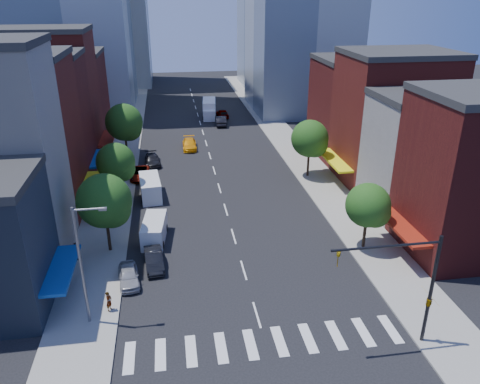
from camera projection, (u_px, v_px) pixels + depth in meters
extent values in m
plane|color=black|center=(257.00, 315.00, 34.31)|extent=(220.00, 220.00, 0.00)
cube|color=gray|center=(123.00, 151.00, 68.73)|extent=(5.00, 120.00, 0.15)
cube|color=gray|center=(288.00, 143.00, 72.27)|extent=(5.00, 120.00, 0.15)
cube|color=silver|center=(265.00, 343.00, 31.59)|extent=(19.00, 3.00, 0.01)
cube|color=maroon|center=(13.00, 141.00, 46.70)|extent=(12.00, 9.00, 16.00)
cube|color=#511414|center=(35.00, 124.00, 54.60)|extent=(12.00, 8.00, 15.00)
cube|color=maroon|center=(49.00, 99.00, 61.89)|extent=(12.00, 9.00, 17.00)
cube|color=#511414|center=(65.00, 99.00, 71.29)|extent=(12.00, 10.00, 13.00)
cube|color=beige|center=(429.00, 156.00, 48.47)|extent=(12.00, 8.00, 12.00)
cube|color=maroon|center=(392.00, 120.00, 56.02)|extent=(12.00, 10.00, 15.00)
cube|color=#511414|center=(359.00, 109.00, 65.47)|extent=(12.00, 10.00, 13.00)
cylinder|color=black|center=(431.00, 291.00, 30.06)|extent=(0.24, 0.24, 8.00)
cylinder|color=black|center=(387.00, 246.00, 28.13)|extent=(7.00, 0.16, 0.16)
imported|color=gold|center=(338.00, 259.00, 27.94)|extent=(0.22, 0.18, 1.10)
imported|color=gold|center=(429.00, 301.00, 30.38)|extent=(0.48, 2.24, 0.90)
cylinder|color=slate|center=(81.00, 267.00, 31.66)|extent=(0.20, 0.20, 9.00)
cylinder|color=slate|center=(88.00, 209.00, 30.08)|extent=(2.00, 0.14, 0.14)
cube|color=slate|center=(103.00, 209.00, 30.23)|extent=(0.50, 0.25, 0.18)
cylinder|color=black|center=(108.00, 231.00, 41.80)|extent=(0.28, 0.28, 3.92)
sphere|color=#124113|center=(104.00, 201.00, 40.62)|extent=(4.80, 4.80, 4.80)
sphere|color=#124113|center=(112.00, 209.00, 40.72)|extent=(3.36, 3.36, 3.36)
cylinder|color=black|center=(118.00, 185.00, 51.82)|extent=(0.28, 0.28, 3.64)
sphere|color=#124113|center=(116.00, 162.00, 50.72)|extent=(4.20, 4.20, 4.20)
sphere|color=#124113|center=(122.00, 168.00, 50.80)|extent=(2.94, 2.94, 2.94)
cylinder|color=black|center=(126.00, 144.00, 64.38)|extent=(0.28, 0.28, 4.20)
sphere|color=#124113|center=(124.00, 122.00, 63.12)|extent=(5.00, 5.00, 5.00)
sphere|color=#124113|center=(129.00, 128.00, 63.23)|extent=(3.50, 3.50, 3.50)
cylinder|color=black|center=(365.00, 230.00, 42.45)|extent=(0.28, 0.28, 3.36)
sphere|color=#124113|center=(368.00, 205.00, 41.44)|extent=(4.00, 4.00, 4.00)
sphere|color=#124113|center=(375.00, 212.00, 41.50)|extent=(2.80, 2.80, 2.80)
cylinder|color=black|center=(308.00, 161.00, 58.64)|extent=(0.28, 0.28, 3.92)
sphere|color=#124113|center=(310.00, 138.00, 57.46)|extent=(4.60, 4.60, 4.60)
sphere|color=#124113|center=(315.00, 144.00, 57.56)|extent=(3.22, 3.22, 3.22)
imported|color=#9F9EA3|center=(129.00, 276.00, 37.80)|extent=(2.07, 4.12, 1.35)
imported|color=black|center=(154.00, 260.00, 40.00)|extent=(1.88, 4.33, 1.39)
imported|color=#999999|center=(140.00, 174.00, 58.66)|extent=(2.37, 4.80, 1.31)
imported|color=black|center=(153.00, 160.00, 63.23)|extent=(2.39, 4.78, 1.33)
cube|color=silver|center=(154.00, 230.00, 44.18)|extent=(2.51, 5.11, 2.06)
cube|color=black|center=(152.00, 237.00, 42.35)|extent=(1.92, 1.18, 0.88)
cylinder|color=black|center=(143.00, 245.00, 42.89)|extent=(0.33, 0.77, 0.75)
cylinder|color=black|center=(162.00, 245.00, 42.96)|extent=(0.33, 0.77, 0.75)
cylinder|color=black|center=(148.00, 228.00, 45.95)|extent=(0.33, 0.77, 0.75)
cylinder|color=black|center=(166.00, 228.00, 46.02)|extent=(0.33, 0.77, 0.75)
cube|color=white|center=(150.00, 188.00, 53.29)|extent=(2.65, 5.57, 2.27)
cube|color=black|center=(151.00, 192.00, 51.34)|extent=(2.09, 1.26, 0.97)
cylinder|color=black|center=(143.00, 201.00, 51.74)|extent=(0.35, 0.84, 0.82)
cylinder|color=black|center=(161.00, 199.00, 52.18)|extent=(0.35, 0.84, 0.82)
cylinder|color=black|center=(141.00, 188.00, 55.00)|extent=(0.35, 0.84, 0.82)
cylinder|color=black|center=(158.00, 187.00, 55.44)|extent=(0.35, 0.84, 0.82)
imported|color=#FFAC0D|center=(189.00, 144.00, 69.54)|extent=(2.10, 4.96, 1.43)
imported|color=black|center=(221.00, 121.00, 81.57)|extent=(2.01, 5.01, 1.62)
imported|color=#999999|center=(222.00, 114.00, 86.28)|extent=(2.13, 4.68, 1.56)
cube|color=white|center=(209.00, 108.00, 86.91)|extent=(2.91, 6.45, 3.08)
cube|color=white|center=(209.00, 116.00, 83.76)|extent=(2.28, 1.93, 1.92)
cylinder|color=black|center=(204.00, 118.00, 84.66)|extent=(0.37, 0.89, 0.87)
cylinder|color=black|center=(215.00, 118.00, 84.77)|extent=(0.37, 0.89, 0.87)
cylinder|color=black|center=(204.00, 112.00, 88.62)|extent=(0.37, 0.89, 0.87)
cylinder|color=black|center=(215.00, 112.00, 88.73)|extent=(0.37, 0.89, 0.87)
imported|color=#999999|center=(109.00, 301.00, 34.26)|extent=(0.57, 0.68, 1.58)
imported|color=#999999|center=(76.00, 251.00, 40.73)|extent=(0.94, 1.00, 1.65)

